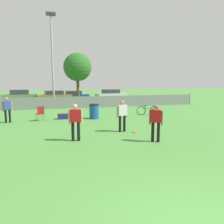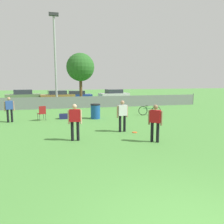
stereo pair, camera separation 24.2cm
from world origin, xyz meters
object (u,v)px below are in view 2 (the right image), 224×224
object	(u,v)px
parked_car_tan	(57,96)
parked_car_blue	(77,96)
player_thrower_red	(75,120)
player_defender_red	(155,120)
tree_near_pole	(80,67)
parked_car_olive	(23,96)
bicycle_sideline	(150,111)
frisbee_disc	(135,132)
trash_bin	(95,111)
parked_car_silver	(114,95)
gear_bag_sideline	(65,116)
light_pole	(55,53)
folding_chair_sideline	(42,112)
spectator_in_blue	(9,108)
player_receiver_white	(122,114)

from	to	relation	value
parked_car_tan	parked_car_blue	size ratio (longest dim) A/B	1.11
player_thrower_red	player_defender_red	distance (m)	3.43
tree_near_pole	parked_car_blue	size ratio (longest dim) A/B	1.41
parked_car_olive	parked_car_tan	bearing A→B (deg)	-13.70
bicycle_sideline	frisbee_disc	bearing A→B (deg)	-107.06
trash_bin	parked_car_silver	size ratio (longest dim) A/B	0.24
bicycle_sideline	gear_bag_sideline	xyz separation A→B (m)	(-6.27, 0.03, -0.19)
gear_bag_sideline	parked_car_silver	distance (m)	15.63
light_pole	parked_car_silver	world-z (taller)	light_pole
light_pole	player_thrower_red	bearing A→B (deg)	-86.87
folding_chair_sideline	gear_bag_sideline	xyz separation A→B (m)	(1.46, 0.34, -0.37)
light_pole	trash_bin	bearing A→B (deg)	-71.89
folding_chair_sideline	spectator_in_blue	bearing A→B (deg)	-18.61
frisbee_disc	trash_bin	xyz separation A→B (m)	(-1.20, 4.50, 0.50)
light_pole	folding_chair_sideline	distance (m)	8.97
gear_bag_sideline	tree_near_pole	bearing A→B (deg)	76.94
frisbee_disc	player_thrower_red	bearing A→B (deg)	-166.20
bicycle_sideline	parked_car_olive	bearing A→B (deg)	142.57
folding_chair_sideline	parked_car_blue	xyz separation A→B (m)	(3.53, 13.98, 0.09)
light_pole	parked_car_tan	world-z (taller)	light_pole
parked_car_blue	player_defender_red	bearing A→B (deg)	-85.14
player_thrower_red	player_receiver_white	world-z (taller)	same
player_receiver_white	parked_car_olive	world-z (taller)	player_receiver_white
spectator_in_blue	parked_car_blue	bearing A→B (deg)	-126.30
spectator_in_blue	folding_chair_sideline	xyz separation A→B (m)	(1.92, 0.13, -0.37)
bicycle_sideline	parked_car_silver	world-z (taller)	parked_car_silver
tree_near_pole	parked_car_blue	bearing A→B (deg)	91.10
player_defender_red	gear_bag_sideline	bearing A→B (deg)	156.35
player_receiver_white	parked_car_blue	xyz separation A→B (m)	(-0.63, 18.29, -0.30)
player_defender_red	parked_car_tan	distance (m)	20.33
bicycle_sideline	parked_car_silver	distance (m)	13.95
trash_bin	gear_bag_sideline	xyz separation A→B (m)	(-2.05, 0.49, -0.34)
frisbee_disc	gear_bag_sideline	distance (m)	5.96
trash_bin	frisbee_disc	bearing A→B (deg)	-75.03
frisbee_disc	trash_bin	distance (m)	4.69
player_defender_red	frisbee_disc	distance (m)	2.03
player_thrower_red	parked_car_olive	xyz separation A→B (m)	(-4.69, 19.26, -0.21)
spectator_in_blue	parked_car_tan	bearing A→B (deg)	-117.57
folding_chair_sideline	player_receiver_white	bearing A→B (deg)	111.54
player_thrower_red	spectator_in_blue	size ratio (longest dim) A/B	1.02
frisbee_disc	parked_car_silver	xyz separation A→B (m)	(3.92, 18.88, 0.66)
light_pole	spectator_in_blue	xyz separation A→B (m)	(-2.89, -7.72, -4.32)
tree_near_pole	player_defender_red	xyz separation A→B (m)	(1.34, -16.06, -3.08)
folding_chair_sideline	trash_bin	distance (m)	3.51
parked_car_tan	player_defender_red	bearing A→B (deg)	-87.70
player_receiver_white	parked_car_silver	bearing A→B (deg)	71.27
folding_chair_sideline	bicycle_sideline	size ratio (longest dim) A/B	0.58
gear_bag_sideline	parked_car_blue	bearing A→B (deg)	81.38
frisbee_disc	gear_bag_sideline	size ratio (longest dim) A/B	0.34
bicycle_sideline	parked_car_olive	xyz separation A→B (m)	(-10.73, 13.55, 0.37)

